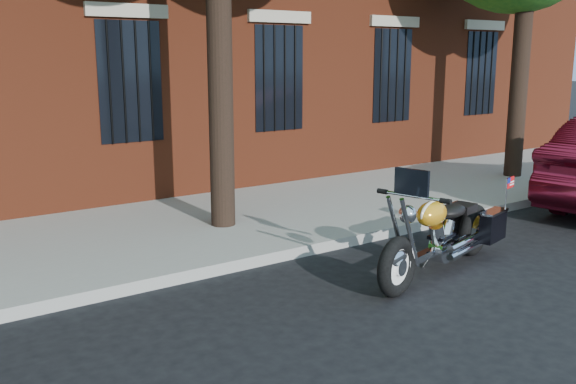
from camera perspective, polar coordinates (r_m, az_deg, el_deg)
ground at (r=7.16m, az=2.36°, el=-9.57°), size 120.00×120.00×0.00m
curb at (r=8.20m, az=-3.54°, el=-6.16°), size 40.00×0.16×0.15m
sidewalk at (r=9.79m, az=-9.35°, el=-3.28°), size 40.00×3.60×0.15m
motorcycle at (r=8.14m, az=13.80°, el=-3.70°), size 2.80×1.22×1.41m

